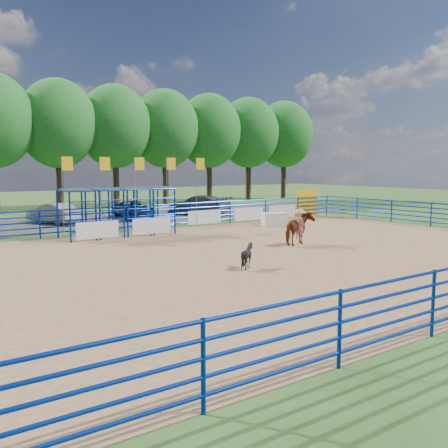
# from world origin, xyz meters

# --- Properties ---
(ground) EXTENTS (120.00, 120.00, 0.00)m
(ground) POSITION_xyz_m (0.00, 0.00, 0.00)
(ground) COLOR #3D6127
(ground) RESTS_ON ground
(arena_dirt) EXTENTS (30.00, 20.00, 0.02)m
(arena_dirt) POSITION_xyz_m (0.00, 0.00, 0.01)
(arena_dirt) COLOR #A17950
(arena_dirt) RESTS_ON ground
(gravel_strip) EXTENTS (40.00, 10.00, 0.01)m
(gravel_strip) POSITION_xyz_m (0.00, 17.00, 0.01)
(gravel_strip) COLOR #66635A
(gravel_strip) RESTS_ON ground
(announcer_table) EXTENTS (1.67, 1.15, 0.81)m
(announcer_table) POSITION_xyz_m (7.44, 7.29, 0.43)
(announcer_table) COLOR white
(announcer_table) RESTS_ON arena_dirt
(horse_and_rider) EXTENTS (2.00, 1.39, 2.33)m
(horse_and_rider) POSITION_xyz_m (3.44, 0.92, 0.87)
(horse_and_rider) COLOR brown
(horse_and_rider) RESTS_ON arena_dirt
(calf) EXTENTS (0.94, 0.86, 0.94)m
(calf) POSITION_xyz_m (-1.87, -1.92, 0.49)
(calf) COLOR black
(calf) RESTS_ON arena_dirt
(car_b) EXTENTS (2.73, 4.18, 1.30)m
(car_b) POSITION_xyz_m (-3.32, 16.77, 0.66)
(car_b) COLOR gray
(car_b) RESTS_ON gravel_strip
(car_c) EXTENTS (2.61, 4.67, 1.23)m
(car_c) POSITION_xyz_m (2.36, 16.65, 0.63)
(car_c) COLOR #141833
(car_c) RESTS_ON gravel_strip
(car_d) EXTENTS (3.91, 5.56, 1.49)m
(car_d) POSITION_xyz_m (7.41, 16.05, 0.76)
(car_d) COLOR slate
(car_d) RESTS_ON gravel_strip
(perimeter_fence) EXTENTS (30.10, 20.10, 1.50)m
(perimeter_fence) POSITION_xyz_m (0.00, 0.00, 0.75)
(perimeter_fence) COLOR #062793
(perimeter_fence) RESTS_ON ground
(chute_assembly) EXTENTS (19.32, 2.41, 4.20)m
(chute_assembly) POSITION_xyz_m (-1.90, 8.84, 1.26)
(chute_assembly) COLOR #062793
(chute_assembly) RESTS_ON ground
(treeline) EXTENTS (56.40, 6.40, 11.24)m
(treeline) POSITION_xyz_m (0.00, 26.00, 7.53)
(treeline) COLOR #3F2B19
(treeline) RESTS_ON ground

